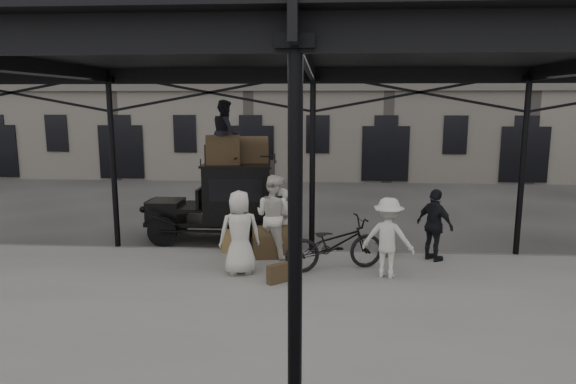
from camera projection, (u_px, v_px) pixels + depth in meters
name	position (u px, v px, depth m)	size (l,w,h in m)	color
ground	(310.00, 284.00, 10.96)	(120.00, 120.00, 0.00)	#383533
platform	(306.00, 319.00, 8.98)	(28.00, 8.00, 0.15)	slate
canopy	(309.00, 55.00, 8.47)	(22.50, 9.00, 4.74)	black
building_frontage	(319.00, 41.00, 27.42)	(64.00, 8.00, 14.00)	slate
taxi	(229.00, 198.00, 14.15)	(3.65, 1.55, 2.18)	black
porter_left	(283.00, 220.00, 12.61)	(0.59, 0.39, 1.61)	silver
porter_midleft	(274.00, 216.00, 12.22)	(0.97, 0.75, 1.99)	silver
porter_centre	(240.00, 232.00, 11.02)	(0.89, 0.58, 1.83)	beige
porter_official	(435.00, 225.00, 11.93)	(1.00, 0.42, 1.70)	black
porter_right	(388.00, 238.00, 10.80)	(1.11, 0.64, 1.71)	beige
bicycle	(335.00, 244.00, 11.30)	(0.79, 2.26, 1.19)	black
porter_roof	(225.00, 132.00, 13.74)	(0.83, 0.65, 1.71)	black
steamer_trunk_roof_near	(223.00, 152.00, 13.69)	(0.89, 0.54, 0.65)	#43351F
steamer_trunk_roof_far	(253.00, 152.00, 14.08)	(0.82, 0.50, 0.60)	#43351F
steamer_trunk_platform	(271.00, 244.00, 12.31)	(0.88, 0.54, 0.64)	#43351F
wicker_hamper	(236.00, 241.00, 12.79)	(0.60, 0.45, 0.50)	olive
suitcase_upright	(386.00, 245.00, 12.54)	(0.15, 0.60, 0.45)	#43351F
suitcase_flat	(280.00, 273.00, 10.58)	(0.60, 0.15, 0.40)	#43351F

